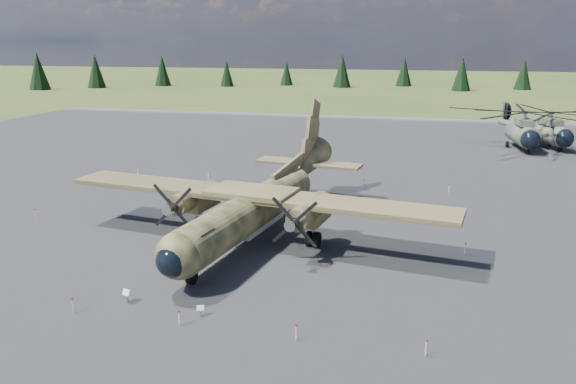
# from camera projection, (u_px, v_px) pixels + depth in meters

# --- Properties ---
(ground) EXTENTS (500.00, 500.00, 0.00)m
(ground) POSITION_uv_depth(u_px,v_px,m) (231.00, 235.00, 41.21)
(ground) COLOR brown
(ground) RESTS_ON ground
(apron) EXTENTS (120.00, 120.00, 0.04)m
(apron) POSITION_uv_depth(u_px,v_px,m) (267.00, 199.00, 50.60)
(apron) COLOR slate
(apron) RESTS_ON ground
(transport_plane) EXTENTS (28.77, 25.94, 9.47)m
(transport_plane) POSITION_uv_depth(u_px,v_px,m) (258.00, 200.00, 40.30)
(transport_plane) COLOR #363C20
(transport_plane) RESTS_ON ground
(helicopter_near) EXTENTS (21.90, 24.46, 5.06)m
(helicopter_near) POSITION_uv_depth(u_px,v_px,m) (523.00, 122.00, 72.97)
(helicopter_near) COLOR slate
(helicopter_near) RESTS_ON ground
(helicopter_mid) EXTENTS (24.96, 24.96, 4.87)m
(helicopter_mid) POSITION_uv_depth(u_px,v_px,m) (548.00, 122.00, 74.19)
(helicopter_mid) COLOR slate
(helicopter_mid) RESTS_ON ground
(info_placard_left) EXTENTS (0.53, 0.35, 0.77)m
(info_placard_left) POSITION_uv_depth(u_px,v_px,m) (127.00, 294.00, 30.47)
(info_placard_left) COLOR gray
(info_placard_left) RESTS_ON ground
(info_placard_right) EXTENTS (0.42, 0.27, 0.62)m
(info_placard_right) POSITION_uv_depth(u_px,v_px,m) (200.00, 309.00, 28.96)
(info_placard_right) COLOR gray
(info_placard_right) RESTS_ON ground
(barrier_fence) EXTENTS (33.12, 29.62, 0.85)m
(barrier_fence) POSITION_uv_depth(u_px,v_px,m) (224.00, 228.00, 41.11)
(barrier_fence) COLOR white
(barrier_fence) RESTS_ON ground
(treeline) EXTENTS (293.81, 293.10, 10.92)m
(treeline) POSITION_uv_depth(u_px,v_px,m) (252.00, 163.00, 43.12)
(treeline) COLOR black
(treeline) RESTS_ON ground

